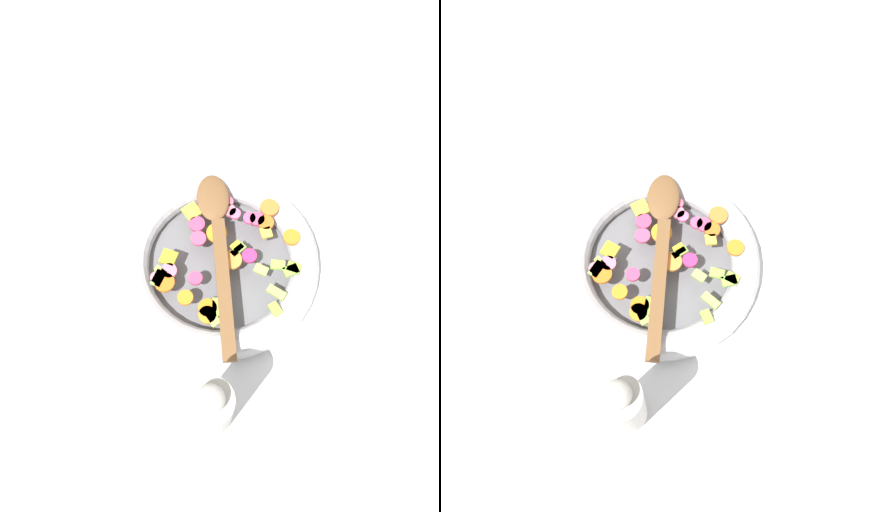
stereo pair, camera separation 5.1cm
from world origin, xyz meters
TOP-DOWN VIEW (x-y plane):
  - ground_plane at (0.00, 0.00)m, footprint 4.00×4.00m
  - skillet at (0.00, 0.00)m, footprint 0.34×0.34m
  - chopped_vegetables at (0.00, -0.01)m, footprint 0.24×0.26m
  - wooden_spoon at (0.02, -0.00)m, footprint 0.33×0.06m
  - pepper_mill at (-0.25, 0.04)m, footprint 0.06×0.06m

SIDE VIEW (x-z plane):
  - ground_plane at x=0.00m, z-range 0.00..0.00m
  - skillet at x=0.00m, z-range 0.00..0.05m
  - chopped_vegetables at x=0.00m, z-range 0.05..0.06m
  - wooden_spoon at x=0.02m, z-range 0.06..0.07m
  - pepper_mill at x=-0.25m, z-range -0.01..0.24m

